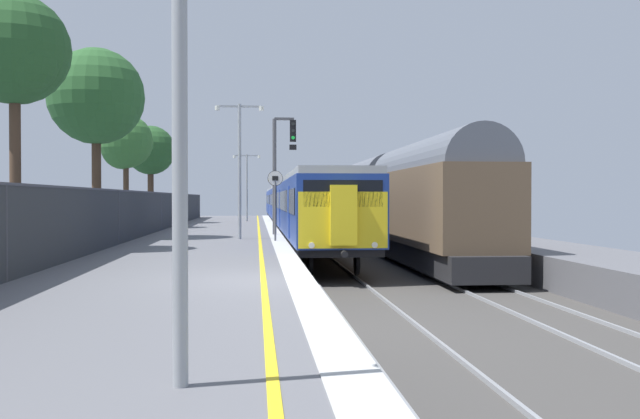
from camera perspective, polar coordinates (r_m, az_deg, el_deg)
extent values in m
cube|color=slate|center=(15.03, -12.79, -7.43)|extent=(6.40, 110.00, 1.00)
cube|color=silver|center=(14.86, -1.60, -5.54)|extent=(0.60, 110.00, 0.01)
cube|color=yellow|center=(14.84, -4.50, -5.56)|extent=(0.12, 110.00, 0.01)
cube|color=#423F3D|center=(16.43, 19.30, -8.87)|extent=(11.00, 110.00, 0.20)
cube|color=gray|center=(15.09, 2.18, -9.15)|extent=(0.07, 110.00, 0.08)
cube|color=gray|center=(15.34, 7.57, -8.99)|extent=(0.07, 110.00, 0.08)
cube|color=gray|center=(16.09, 16.62, -8.56)|extent=(0.07, 110.00, 0.08)
cube|color=gray|center=(16.67, 21.26, -8.25)|extent=(0.07, 110.00, 0.08)
cube|color=navy|center=(31.60, -0.37, 0.16)|extent=(2.80, 20.26, 2.30)
cube|color=black|center=(31.64, -0.37, -2.15)|extent=(2.64, 19.66, 0.25)
cube|color=#93999E|center=(31.61, -0.37, 2.46)|extent=(2.68, 20.26, 0.24)
cube|color=black|center=(31.51, -2.93, 0.70)|extent=(0.02, 18.66, 0.84)
cube|color=#1D3A98|center=(26.45, -2.53, -0.20)|extent=(0.03, 1.10, 1.90)
cube|color=#1D3A98|center=(36.57, -3.24, 0.10)|extent=(0.03, 1.10, 1.90)
cylinder|color=black|center=(24.13, -0.75, -4.27)|extent=(0.12, 0.84, 0.84)
cylinder|color=black|center=(24.29, 2.93, -4.24)|extent=(0.12, 0.84, 0.84)
cylinder|color=black|center=(39.12, -2.42, -2.29)|extent=(0.12, 0.84, 0.84)
cylinder|color=black|center=(39.22, -0.14, -2.28)|extent=(0.12, 0.84, 0.84)
cube|color=navy|center=(52.41, -2.25, 0.45)|extent=(2.80, 20.26, 2.30)
cube|color=black|center=(52.44, -2.25, -0.94)|extent=(2.64, 19.66, 0.25)
cube|color=#93999E|center=(52.42, -2.25, 1.84)|extent=(2.68, 20.26, 0.24)
cube|color=black|center=(52.36, -3.79, 0.78)|extent=(0.02, 18.66, 0.84)
cube|color=#1D3A98|center=(47.30, -3.66, 0.28)|extent=(0.03, 1.10, 1.90)
cube|color=#1D3A98|center=(57.42, -3.91, 0.39)|extent=(0.03, 1.10, 1.90)
cylinder|color=black|center=(44.91, -2.77, -1.88)|extent=(0.12, 0.84, 0.84)
cylinder|color=black|center=(45.00, -0.78, -1.88)|extent=(0.12, 0.84, 0.84)
cylinder|color=black|center=(59.94, -3.35, -1.19)|extent=(0.12, 0.84, 0.84)
cylinder|color=black|center=(60.01, -1.86, -1.19)|extent=(0.12, 0.84, 0.84)
cube|color=navy|center=(73.25, -3.06, 0.57)|extent=(2.80, 20.26, 2.30)
cube|color=black|center=(73.27, -3.06, -0.42)|extent=(2.64, 19.66, 0.25)
cube|color=#93999E|center=(73.26, -3.06, 1.57)|extent=(2.68, 20.26, 0.24)
cube|color=black|center=(73.21, -4.17, 0.81)|extent=(0.02, 18.66, 0.84)
cube|color=#1D3A98|center=(68.15, -4.10, 0.46)|extent=(0.03, 1.10, 1.90)
cube|color=#1D3A98|center=(78.28, -4.23, 0.52)|extent=(0.03, 1.10, 1.90)
cylinder|color=black|center=(65.74, -3.51, -1.01)|extent=(0.12, 0.84, 0.84)
cylinder|color=black|center=(65.80, -2.15, -1.00)|extent=(0.12, 0.84, 0.84)
cylinder|color=black|center=(80.78, -3.80, -0.65)|extent=(0.12, 0.84, 0.84)
cylinder|color=black|center=(80.83, -2.70, -0.65)|extent=(0.12, 0.84, 0.84)
cube|color=yellow|center=(21.57, 1.83, -0.84)|extent=(2.70, 0.10, 1.70)
cube|color=black|center=(21.55, 1.84, 1.29)|extent=(2.40, 0.08, 0.80)
cube|color=yellow|center=(21.42, 1.88, -0.45)|extent=(0.80, 0.24, 1.80)
cylinder|color=white|center=(21.45, -0.67, -2.85)|extent=(0.18, 0.06, 0.18)
cylinder|color=white|center=(21.68, 4.35, -2.82)|extent=(0.18, 0.06, 0.18)
cylinder|color=black|center=(21.33, 1.92, -3.55)|extent=(0.20, 0.35, 0.20)
cube|color=black|center=(52.42, -2.25, 2.11)|extent=(0.60, 0.90, 0.20)
cube|color=#232326|center=(27.55, 8.80, -3.38)|extent=(2.30, 14.02, 0.79)
cube|color=brown|center=(27.48, 8.80, 0.26)|extent=(2.60, 13.22, 2.70)
cylinder|color=#515660|center=(27.49, 8.81, 3.07)|extent=(2.39, 12.82, 2.39)
cylinder|color=black|center=(22.53, 9.93, -4.65)|extent=(0.12, 0.84, 0.84)
cylinder|color=black|center=(22.99, 13.70, -4.55)|extent=(0.12, 0.84, 0.84)
cylinder|color=black|center=(32.28, 5.31, -2.97)|extent=(0.12, 0.84, 0.84)
cylinder|color=black|center=(32.60, 8.01, -2.94)|extent=(0.12, 0.84, 0.84)
cube|color=#232326|center=(42.06, 3.94, -1.90)|extent=(2.30, 14.02, 0.79)
cube|color=brown|center=(42.01, 3.94, 0.48)|extent=(2.60, 13.22, 2.70)
cylinder|color=#515660|center=(42.02, 3.95, 2.32)|extent=(2.39, 12.82, 2.39)
cylinder|color=black|center=(37.00, 3.97, -2.48)|extent=(0.12, 0.84, 0.84)
cylinder|color=black|center=(37.28, 6.34, -2.45)|extent=(0.12, 0.84, 0.84)
cylinder|color=black|center=(46.91, 2.04, -1.76)|extent=(0.12, 0.84, 0.84)
cylinder|color=black|center=(47.13, 3.92, -1.75)|extent=(0.12, 0.84, 0.84)
cube|color=#232326|center=(56.73, 1.59, -1.18)|extent=(2.30, 14.02, 0.79)
cube|color=brown|center=(56.69, 1.59, 0.59)|extent=(2.60, 13.22, 2.70)
cylinder|color=#515660|center=(56.70, 1.59, 1.95)|extent=(2.39, 12.82, 2.39)
cylinder|color=black|center=(51.67, 1.38, -1.52)|extent=(0.12, 0.84, 0.84)
cylinder|color=black|center=(51.87, 3.09, -1.51)|extent=(0.12, 0.84, 0.84)
cylinder|color=black|center=(61.63, 0.33, -1.13)|extent=(0.12, 0.84, 0.84)
cylinder|color=black|center=(61.80, 1.77, -1.13)|extent=(0.12, 0.84, 0.84)
cylinder|color=#47474C|center=(33.14, -3.63, 2.60)|extent=(0.18, 0.18, 5.32)
cube|color=#47474C|center=(33.34, -2.85, 7.18)|extent=(0.90, 0.12, 0.12)
cube|color=black|center=(33.30, -2.16, 6.24)|extent=(0.28, 0.20, 1.00)
cylinder|color=black|center=(33.21, -2.15, 6.81)|extent=(0.16, 0.04, 0.16)
cylinder|color=black|center=(33.18, -2.15, 6.26)|extent=(0.16, 0.04, 0.16)
cylinder|color=#19D83F|center=(33.15, -2.15, 5.71)|extent=(0.16, 0.04, 0.16)
cube|color=black|center=(33.24, -2.16, 4.95)|extent=(0.32, 0.16, 0.24)
cylinder|color=#59595B|center=(28.13, -3.57, -0.07)|extent=(0.08, 0.08, 2.40)
cylinder|color=black|center=(28.13, -3.57, 2.48)|extent=(0.59, 0.02, 0.59)
cylinder|color=silver|center=(28.12, -3.57, 2.48)|extent=(0.56, 0.02, 0.56)
cube|color=black|center=(28.10, -3.57, 2.48)|extent=(0.24, 0.01, 0.18)
cylinder|color=#93999E|center=(6.54, -11.06, 9.32)|extent=(0.14, 0.14, 5.26)
cylinder|color=#93999E|center=(29.70, -6.39, 3.00)|extent=(0.14, 0.14, 5.54)
cube|color=#93999E|center=(29.91, -5.53, 8.12)|extent=(0.90, 0.08, 0.08)
cylinder|color=silver|center=(29.90, -4.66, 7.97)|extent=(0.20, 0.20, 0.18)
cube|color=#93999E|center=(29.93, -7.27, 8.11)|extent=(0.90, 0.08, 0.08)
cylinder|color=silver|center=(29.94, -8.14, 7.96)|extent=(0.20, 0.20, 0.18)
cylinder|color=#93999E|center=(52.91, -5.82, 1.73)|extent=(0.14, 0.14, 4.91)
cube|color=#93999E|center=(53.00, -5.34, 4.27)|extent=(0.90, 0.08, 0.08)
cylinder|color=silver|center=(52.99, -4.85, 4.19)|extent=(0.20, 0.20, 0.18)
cube|color=#93999E|center=(53.01, -6.31, 4.27)|extent=(0.90, 0.08, 0.08)
cylinder|color=silver|center=(53.02, -6.80, 4.18)|extent=(0.20, 0.20, 0.18)
cube|color=#282B2D|center=(15.57, -23.64, -1.73)|extent=(0.03, 99.00, 1.96)
cube|color=#38383D|center=(15.55, -23.67, 1.88)|extent=(0.06, 99.00, 0.06)
cylinder|color=#38383D|center=(15.57, -23.64, -1.73)|extent=(0.07, 0.07, 1.96)
cylinder|color=#38383D|center=(26.90, -15.70, -0.61)|extent=(0.07, 0.07, 1.96)
cylinder|color=#38383D|center=(38.44, -12.49, -0.16)|extent=(0.07, 0.07, 1.96)
cylinder|color=#38383D|center=(50.05, -10.77, 0.08)|extent=(0.07, 0.07, 1.96)
cylinder|color=#38383D|center=(61.69, -9.70, 0.23)|extent=(0.07, 0.07, 1.96)
cylinder|color=#473323|center=(24.54, -22.99, 3.21)|extent=(0.35, 0.35, 5.39)
sphere|color=#234C23|center=(24.96, -23.05, 11.60)|extent=(3.44, 3.44, 3.44)
sphere|color=#234C23|center=(24.29, -22.28, 10.87)|extent=(2.06, 2.06, 2.06)
cylinder|color=#473323|center=(41.80, -15.11, 1.34)|extent=(0.31, 0.31, 4.04)
sphere|color=#33662D|center=(41.92, -15.13, 5.24)|extent=(3.02, 3.02, 3.02)
sphere|color=#33662D|center=(41.99, -15.38, 4.71)|extent=(2.38, 2.38, 2.38)
cylinder|color=#473323|center=(31.10, -17.29, 2.18)|extent=(0.38, 0.38, 4.79)
sphere|color=#285628|center=(31.38, -17.32, 8.56)|extent=(3.96, 3.96, 3.96)
sphere|color=#285628|center=(30.91, -16.80, 7.75)|extent=(2.88, 2.88, 2.88)
cylinder|color=#473323|center=(49.70, -13.27, 1.25)|extent=(0.40, 0.40, 4.01)
sphere|color=#234C23|center=(49.81, -13.28, 4.60)|extent=(3.29, 3.29, 3.29)
sphere|color=#234C23|center=(49.62, -13.51, 4.14)|extent=(1.90, 1.90, 1.90)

